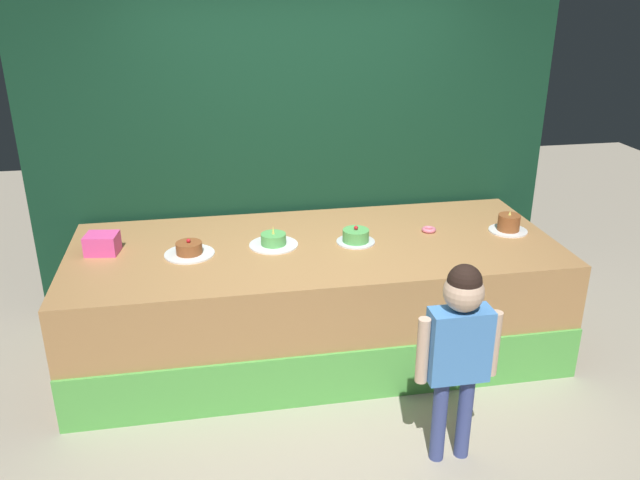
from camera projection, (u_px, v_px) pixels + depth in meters
name	position (u px, v px, depth m)	size (l,w,h in m)	color
ground_plane	(334.00, 402.00, 4.14)	(12.00, 12.00, 0.00)	#ADA38E
stage_platform	(315.00, 297.00, 4.61)	(3.35, 1.40, 0.82)	#B27F4C
curtain_backdrop	(297.00, 116.00, 4.90)	(4.05, 0.08, 3.09)	#113823
child_figure	(459.00, 338.00, 3.38)	(0.46, 0.21, 1.20)	#3F4C8C
pink_box	(102.00, 244.00, 4.29)	(0.21, 0.17, 0.13)	#F74DA1
donut	(429.00, 230.00, 4.67)	(0.10, 0.10, 0.03)	pink
cake_far_left	(189.00, 250.00, 4.28)	(0.33, 0.33, 0.11)	white
cake_center_left	(274.00, 241.00, 4.42)	(0.34, 0.34, 0.14)	white
cake_center_right	(356.00, 237.00, 4.47)	(0.27, 0.27, 0.12)	silver
cake_far_right	(509.00, 224.00, 4.66)	(0.28, 0.28, 0.16)	white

